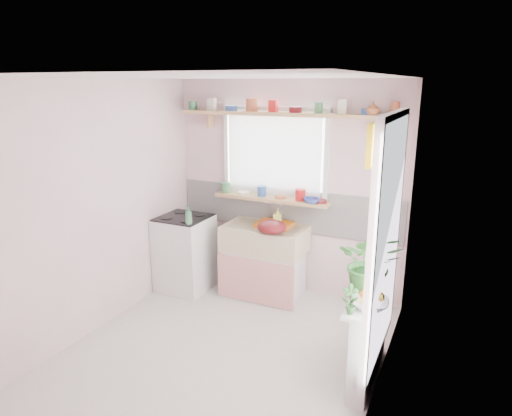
% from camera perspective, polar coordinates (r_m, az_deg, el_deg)
% --- Properties ---
extents(room, '(3.20, 3.20, 3.20)m').
position_cam_1_polar(room, '(4.47, 8.38, 1.19)').
color(room, beige).
rests_on(room, ground).
extents(sink_unit, '(0.95, 0.65, 1.11)m').
position_cam_1_polar(sink_unit, '(5.41, 1.06, -6.56)').
color(sink_unit, white).
rests_on(sink_unit, ground).
extents(cooker, '(0.58, 0.58, 0.93)m').
position_cam_1_polar(cooker, '(5.63, -8.87, -5.53)').
color(cooker, white).
rests_on(cooker, ground).
extents(radiator_ledge, '(0.22, 0.95, 0.78)m').
position_cam_1_polar(radiator_ledge, '(4.10, 13.91, -15.21)').
color(radiator_ledge, white).
rests_on(radiator_ledge, ground).
extents(windowsill, '(1.40, 0.22, 0.04)m').
position_cam_1_polar(windowsill, '(5.35, 1.90, 1.17)').
color(windowsill, tan).
rests_on(windowsill, room).
extents(pine_shelf, '(2.52, 0.24, 0.04)m').
position_cam_1_polar(pine_shelf, '(5.14, 3.53, 11.63)').
color(pine_shelf, tan).
rests_on(pine_shelf, room).
extents(shelf_crockery, '(2.47, 0.11, 0.12)m').
position_cam_1_polar(shelf_crockery, '(5.14, 3.30, 12.47)').
color(shelf_crockery, '#3F7F4C').
rests_on(shelf_crockery, pine_shelf).
extents(sill_crockery, '(1.35, 0.11, 0.12)m').
position_cam_1_polar(sill_crockery, '(5.36, 1.42, 1.99)').
color(sill_crockery, '#3F7F4C').
rests_on(sill_crockery, windowsill).
extents(dish_tray, '(0.41, 0.31, 0.04)m').
position_cam_1_polar(dish_tray, '(5.29, 2.32, -2.03)').
color(dish_tray, orange).
rests_on(dish_tray, sink_unit).
extents(colander, '(0.40, 0.40, 0.15)m').
position_cam_1_polar(colander, '(5.01, 1.99, -2.40)').
color(colander, '#5C0F14').
rests_on(colander, sink_unit).
extents(jade_plant, '(0.55, 0.50, 0.55)m').
position_cam_1_polar(jade_plant, '(3.81, 14.17, -6.67)').
color(jade_plant, '#2F6E2C').
rests_on(jade_plant, radiator_ledge).
extents(fruit_bowl, '(0.31, 0.31, 0.07)m').
position_cam_1_polar(fruit_bowl, '(3.69, 14.07, -11.54)').
color(fruit_bowl, silver).
rests_on(fruit_bowl, radiator_ledge).
extents(herb_pot, '(0.14, 0.12, 0.23)m').
position_cam_1_polar(herb_pot, '(3.53, 11.69, -11.16)').
color(herb_pot, '#2B6026').
rests_on(herb_pot, radiator_ledge).
extents(soap_bottle_sink, '(0.11, 0.11, 0.20)m').
position_cam_1_polar(soap_bottle_sink, '(5.32, 2.71, -1.03)').
color(soap_bottle_sink, '#CACE5B').
rests_on(soap_bottle_sink, sink_unit).
extents(sill_cup, '(0.14, 0.14, 0.09)m').
position_cam_1_polar(sill_cup, '(5.25, 6.32, 1.52)').
color(sill_cup, beige).
rests_on(sill_cup, windowsill).
extents(sill_bowl, '(0.20, 0.20, 0.06)m').
position_cam_1_polar(sill_bowl, '(5.11, 6.94, 0.94)').
color(sill_bowl, '#30429E').
rests_on(sill_bowl, windowsill).
extents(shelf_vase, '(0.16, 0.16, 0.14)m').
position_cam_1_polar(shelf_vase, '(4.80, 14.41, 12.00)').
color(shelf_vase, '#97522E').
rests_on(shelf_vase, pine_shelf).
extents(cooker_bottle, '(0.10, 0.10, 0.21)m').
position_cam_1_polar(cooker_bottle, '(5.17, -8.44, -0.89)').
color(cooker_bottle, '#408051').
rests_on(cooker_bottle, cooker).
extents(fruit, '(0.20, 0.14, 0.10)m').
position_cam_1_polar(fruit, '(3.67, 14.24, -10.68)').
color(fruit, orange).
rests_on(fruit, fruit_bowl).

